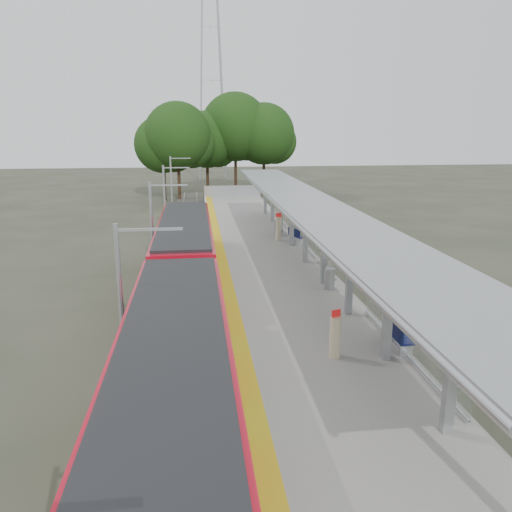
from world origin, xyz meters
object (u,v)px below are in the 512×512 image
at_px(bench_mid, 296,235).
at_px(litter_bin, 329,279).
at_px(bench_near, 396,332).
at_px(bench_far, 277,228).
at_px(train, 182,295).
at_px(info_pillar_far, 279,228).
at_px(info_pillar_near, 335,337).

height_order(bench_mid, litter_bin, litter_bin).
xyz_separation_m(bench_near, litter_bin, (-0.52, 6.50, -0.10)).
relative_size(bench_near, bench_far, 1.15).
xyz_separation_m(train, bench_far, (6.10, 14.98, -0.55)).
xyz_separation_m(train, info_pillar_far, (5.93, 13.49, -0.27)).
xyz_separation_m(bench_mid, bench_far, (-0.81, 2.27, 0.02)).
height_order(train, info_pillar_near, train).
xyz_separation_m(info_pillar_far, litter_bin, (0.65, -10.37, -0.30)).
bearing_deg(train, info_pillar_far, 66.25).
bearing_deg(bench_mid, litter_bin, -113.82).
relative_size(bench_far, litter_bin, 1.47).
bearing_deg(train, info_pillar_near, -37.13).
bearing_deg(litter_bin, info_pillar_far, 93.57).
distance_m(bench_near, litter_bin, 6.52).
xyz_separation_m(bench_mid, litter_bin, (-0.33, -9.60, 0.00)).
bearing_deg(bench_near, bench_mid, 90.73).
bearing_deg(info_pillar_near, bench_mid, 61.73).
height_order(info_pillar_near, info_pillar_far, info_pillar_far).
xyz_separation_m(train, bench_near, (7.10, -3.39, -0.46)).
height_order(bench_far, info_pillar_far, info_pillar_far).
bearing_deg(bench_near, train, 154.56).
bearing_deg(info_pillar_near, train, 121.52).
bearing_deg(litter_bin, info_pillar_near, -103.63).
height_order(bench_mid, info_pillar_far, info_pillar_far).
bearing_deg(info_pillar_far, bench_far, 89.63).
distance_m(bench_mid, info_pillar_far, 1.28).
bearing_deg(bench_mid, train, -140.36).
xyz_separation_m(train, bench_mid, (6.91, 12.71, -0.57)).
bearing_deg(train, bench_far, 67.83).
bearing_deg(bench_near, bench_far, 93.16).
distance_m(info_pillar_far, litter_bin, 10.40).
height_order(train, bench_near, train).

